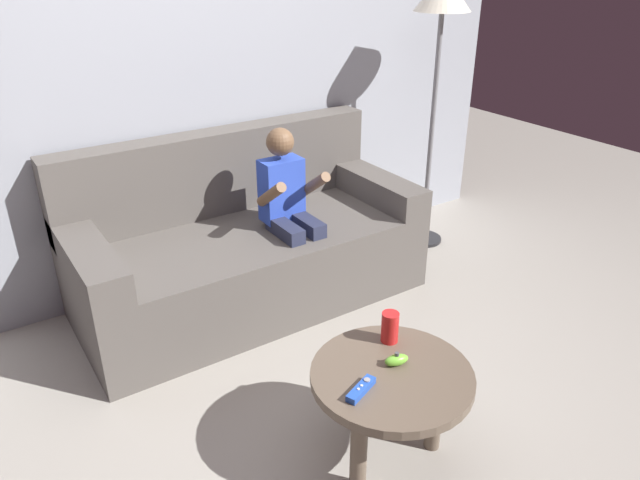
% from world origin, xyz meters
% --- Properties ---
extents(ground_plane, '(8.92, 8.92, 0.00)m').
position_xyz_m(ground_plane, '(0.00, 0.00, 0.00)').
color(ground_plane, '#9E998E').
extents(wall_back, '(4.46, 0.05, 2.50)m').
position_xyz_m(wall_back, '(0.00, 1.45, 1.25)').
color(wall_back, '#999EA8').
rests_on(wall_back, ground).
extents(couch, '(1.80, 0.80, 0.87)m').
position_xyz_m(couch, '(0.21, 1.06, 0.30)').
color(couch, '#56514C').
rests_on(couch, ground).
extents(person_seated_on_couch, '(0.30, 0.37, 0.94)m').
position_xyz_m(person_seated_on_couch, '(0.39, 0.88, 0.55)').
color(person_seated_on_couch, '#282D47').
rests_on(person_seated_on_couch, ground).
extents(coffee_table, '(0.58, 0.58, 0.40)m').
position_xyz_m(coffee_table, '(0.11, -0.27, 0.33)').
color(coffee_table, brown).
rests_on(coffee_table, ground).
extents(game_remote_blue_near_edge, '(0.14, 0.09, 0.03)m').
position_xyz_m(game_remote_blue_near_edge, '(-0.05, -0.30, 0.41)').
color(game_remote_blue_near_edge, blue).
rests_on(game_remote_blue_near_edge, coffee_table).
extents(nunchuk_lime, '(0.10, 0.06, 0.05)m').
position_xyz_m(nunchuk_lime, '(0.15, -0.25, 0.42)').
color(nunchuk_lime, '#72C638').
rests_on(nunchuk_lime, coffee_table).
extents(soda_can, '(0.07, 0.07, 0.12)m').
position_xyz_m(soda_can, '(0.22, -0.12, 0.46)').
color(soda_can, red).
rests_on(soda_can, coffee_table).
extents(floor_lamp, '(0.32, 0.32, 1.62)m').
position_xyz_m(floor_lamp, '(1.50, 1.04, 1.40)').
color(floor_lamp, black).
rests_on(floor_lamp, ground).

